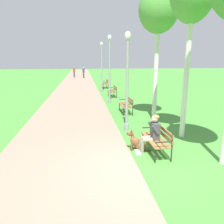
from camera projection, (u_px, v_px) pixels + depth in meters
The scene contains 14 objects.
ground_plane at pixel (147, 169), 6.07m from camera, with size 120.00×120.00×0.00m, color #478E38.
paved_path at pixel (78, 81), 28.90m from camera, with size 4.06×60.00×0.04m, color gray.
park_bench_near at pixel (158, 138), 7.01m from camera, with size 0.55×1.50×0.85m.
park_bench_mid at pixel (127, 104), 12.22m from camera, with size 0.55×1.50×0.85m.
park_bench_far at pixel (113, 90), 17.39m from camera, with size 0.55×1.50×0.85m.
park_bench_furthest at pixel (106, 83), 22.52m from camera, with size 0.55×1.50×0.85m.
person_seated_on_near_bench at pixel (152, 132), 6.98m from camera, with size 0.74×0.49×1.25m.
dog_brown at pixel (137, 143), 7.25m from camera, with size 0.81×0.41×0.71m.
lamp_post_near at pixel (127, 82), 8.86m from camera, with size 0.24×0.24×3.95m.
lamp_post_mid at pixel (110, 69), 14.39m from camera, with size 0.24×0.24×4.38m.
lamp_post_far at pixel (102, 67), 19.49m from camera, with size 0.24×0.24×4.31m.
birch_tree_third at pixel (159, 11), 9.93m from camera, with size 1.79×1.94×6.15m.
pedestrian_distant at pixel (84, 73), 33.42m from camera, with size 0.32×0.22×1.65m.
pedestrian_further_distant at pixel (74, 72), 34.50m from camera, with size 0.32×0.22×1.65m.
Camera 1 is at (-1.69, -5.36, 2.95)m, focal length 35.65 mm.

